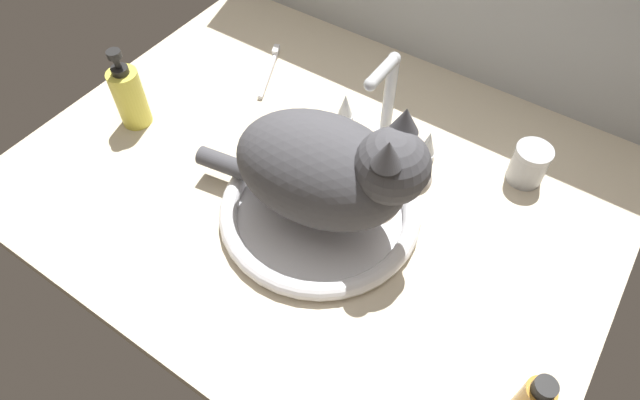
% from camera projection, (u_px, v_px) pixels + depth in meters
% --- Properties ---
extents(countertop, '(1.01, 0.79, 0.03)m').
position_uv_depth(countertop, '(318.00, 183.00, 0.95)').
color(countertop, beige).
rests_on(countertop, ground).
extents(sink_basin, '(0.33, 0.33, 0.03)m').
position_uv_depth(sink_basin, '(320.00, 210.00, 0.88)').
color(sink_basin, white).
rests_on(sink_basin, countertop).
extents(faucet, '(0.20, 0.11, 0.19)m').
position_uv_depth(faucet, '(386.00, 112.00, 0.94)').
color(faucet, silver).
rests_on(faucet, countertop).
extents(cat, '(0.39, 0.22, 0.22)m').
position_uv_depth(cat, '(332.00, 171.00, 0.79)').
color(cat, '#4C4C51').
rests_on(cat, sink_basin).
extents(soap_pump_bottle, '(0.06, 0.06, 0.16)m').
position_uv_depth(soap_pump_bottle, '(129.00, 96.00, 0.98)').
color(soap_pump_bottle, '#E5DB4C').
rests_on(soap_pump_bottle, countertop).
extents(metal_jar, '(0.06, 0.06, 0.07)m').
position_uv_depth(metal_jar, '(529.00, 164.00, 0.91)').
color(metal_jar, '#B2B5BA').
rests_on(metal_jar, countertop).
extents(toothbrush, '(0.08, 0.15, 0.02)m').
position_uv_depth(toothbrush, '(270.00, 70.00, 1.11)').
color(toothbrush, silver).
rests_on(toothbrush, countertop).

